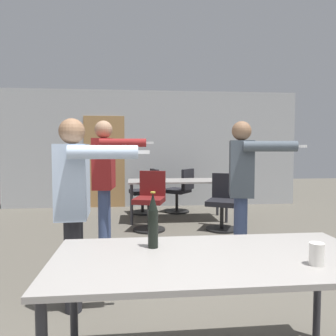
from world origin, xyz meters
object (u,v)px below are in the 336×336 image
at_px(person_near_casual, 75,195).
at_px(office_chair_mid_tucked, 150,202).
at_px(person_far_watching, 242,179).
at_px(office_chair_side_rolled, 223,204).
at_px(office_chair_near_pushed, 146,193).
at_px(office_chair_far_left, 180,192).
at_px(drink_cup, 317,254).
at_px(person_center_tall, 105,173).
at_px(beer_bottle, 153,221).

distance_m(person_near_casual, office_chair_mid_tucked, 2.71).
bearing_deg(person_far_watching, office_chair_side_rolled, -173.36).
distance_m(office_chair_mid_tucked, office_chair_near_pushed, 1.37).
distance_m(office_chair_far_left, drink_cup, 5.12).
relative_size(person_center_tall, person_far_watching, 1.03).
bearing_deg(drink_cup, beer_bottle, 155.17).
relative_size(office_chair_mid_tucked, office_chair_near_pushed, 1.06).
bearing_deg(office_chair_near_pushed, person_near_casual, 155.02).
xyz_separation_m(office_chair_near_pushed, drink_cup, (0.70, -5.13, 0.39)).
bearing_deg(drink_cup, office_chair_near_pushed, 97.76).
bearing_deg(office_chair_mid_tucked, office_chair_near_pushed, -73.11).
relative_size(office_chair_far_left, office_chair_mid_tucked, 0.95).
distance_m(person_center_tall, beer_bottle, 2.36).
xyz_separation_m(office_chair_side_rolled, office_chair_far_left, (-0.51, 1.44, -0.00)).
relative_size(office_chair_side_rolled, office_chair_mid_tucked, 0.95).
relative_size(person_near_casual, office_chair_far_left, 1.74).
bearing_deg(office_chair_side_rolled, office_chair_mid_tucked, 21.82).
height_order(person_far_watching, office_chair_far_left, person_far_watching).
bearing_deg(office_chair_side_rolled, person_near_casual, 78.02).
bearing_deg(office_chair_far_left, office_chair_mid_tucked, -169.48).
xyz_separation_m(person_far_watching, office_chair_far_left, (-0.29, 3.06, -0.56)).
relative_size(person_near_casual, office_chair_near_pushed, 1.76).
relative_size(person_near_casual, beer_bottle, 4.68).
relative_size(person_far_watching, beer_bottle, 4.85).
bearing_deg(office_chair_mid_tucked, person_center_tall, 75.98).
relative_size(person_near_casual, person_center_tall, 0.94).
relative_size(office_chair_near_pushed, beer_bottle, 2.66).
relative_size(office_chair_near_pushed, drink_cup, 7.85).
height_order(office_chair_near_pushed, drink_cup, office_chair_near_pushed).
relative_size(person_far_watching, office_chair_far_left, 1.81).
height_order(office_chair_far_left, beer_bottle, beer_bottle).
xyz_separation_m(office_chair_side_rolled, drink_cup, (-0.52, -3.67, 0.38)).
bearing_deg(office_chair_near_pushed, office_chair_side_rolled, -154.70).
height_order(person_near_casual, beer_bottle, person_near_casual).
distance_m(office_chair_far_left, beer_bottle, 4.83).
bearing_deg(office_chair_mid_tucked, office_chair_side_rolled, -168.48).
bearing_deg(person_near_casual, office_chair_mid_tucked, 160.58).
height_order(person_far_watching, office_chair_near_pushed, person_far_watching).
bearing_deg(drink_cup, person_near_casual, 139.65).
xyz_separation_m(person_near_casual, person_center_tall, (0.12, 1.47, 0.07)).
relative_size(person_center_tall, office_chair_far_left, 1.86).
distance_m(person_near_casual, office_chair_side_rolled, 3.18).
xyz_separation_m(person_center_tall, drink_cup, (1.30, -2.68, -0.22)).
relative_size(person_center_tall, beer_bottle, 4.98).
relative_size(office_chair_side_rolled, office_chair_near_pushed, 1.01).
xyz_separation_m(beer_bottle, drink_cup, (0.82, -0.38, -0.10)).
bearing_deg(person_near_casual, office_chair_side_rolled, 138.58).
height_order(office_chair_side_rolled, office_chair_far_left, same).
height_order(office_chair_side_rolled, beer_bottle, beer_bottle).
relative_size(person_near_casual, office_chair_side_rolled, 1.74).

